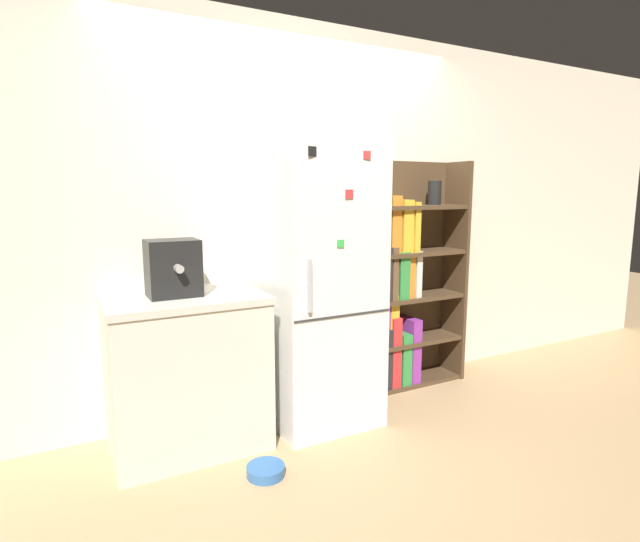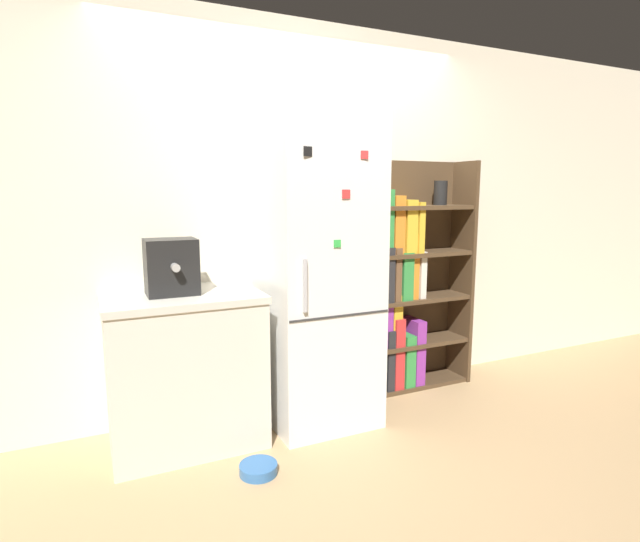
% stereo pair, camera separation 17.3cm
% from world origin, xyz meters
% --- Properties ---
extents(ground_plane, '(16.00, 16.00, 0.00)m').
position_xyz_m(ground_plane, '(0.00, 0.00, 0.00)').
color(ground_plane, tan).
extents(wall_back, '(8.00, 0.05, 2.60)m').
position_xyz_m(wall_back, '(0.00, 0.47, 1.30)').
color(wall_back, beige).
rests_on(wall_back, ground_plane).
extents(refrigerator, '(0.66, 0.69, 1.95)m').
position_xyz_m(refrigerator, '(-0.00, 0.12, 0.97)').
color(refrigerator, white).
rests_on(refrigerator, ground_plane).
extents(bookshelf, '(0.91, 0.30, 1.71)m').
position_xyz_m(bookshelf, '(0.78, 0.33, 0.76)').
color(bookshelf, '#4C3823').
rests_on(bookshelf, ground_plane).
extents(kitchen_counter, '(0.87, 0.63, 0.90)m').
position_xyz_m(kitchen_counter, '(-0.84, 0.15, 0.45)').
color(kitchen_counter, beige).
rests_on(kitchen_counter, ground_plane).
extents(espresso_machine, '(0.28, 0.28, 0.32)m').
position_xyz_m(espresso_machine, '(-0.89, 0.15, 1.06)').
color(espresso_machine, black).
rests_on(espresso_machine, kitchen_counter).
extents(pet_bowl, '(0.20, 0.20, 0.06)m').
position_xyz_m(pet_bowl, '(-0.57, -0.38, 0.03)').
color(pet_bowl, '#3366A5').
rests_on(pet_bowl, ground_plane).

